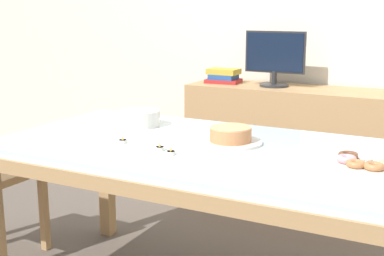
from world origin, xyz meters
name	(u,v)px	position (x,y,z in m)	size (l,w,h in m)	color
wall_back	(319,14)	(0.00, 1.79, 1.30)	(8.00, 0.10, 2.60)	silver
dining_table	(208,163)	(0.00, 0.00, 0.68)	(1.88, 0.98, 0.76)	silver
sideboard	(301,147)	(0.00, 1.49, 0.41)	(1.60, 0.44, 0.81)	tan
computer_monitor	(275,59)	(-0.21, 1.49, 1.00)	(0.42, 0.20, 0.38)	#262628
book_stack	(223,76)	(-0.60, 1.49, 0.86)	(0.25, 0.19, 0.10)	maroon
cake_chocolate_round	(231,136)	(0.08, 0.07, 0.79)	(0.28, 0.28, 0.08)	silver
pastry_platter	(363,163)	(0.66, -0.02, 0.77)	(0.32, 0.32, 0.04)	silver
plate_stack	(139,118)	(-0.48, 0.19, 0.80)	(0.21, 0.21, 0.08)	silver
tealight_right_edge	(123,141)	(-0.35, -0.14, 0.77)	(0.04, 0.04, 0.04)	silver
tealight_centre	(230,127)	(-0.04, 0.34, 0.77)	(0.04, 0.04, 0.04)	silver
tealight_near_front	(160,148)	(-0.14, -0.17, 0.77)	(0.04, 0.04, 0.04)	silver
tealight_near_cakes	(171,152)	(-0.06, -0.21, 0.77)	(0.04, 0.04, 0.04)	silver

